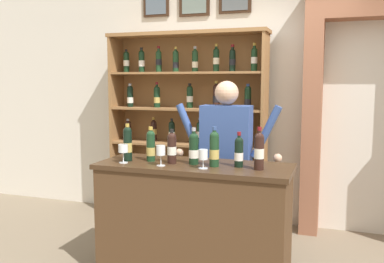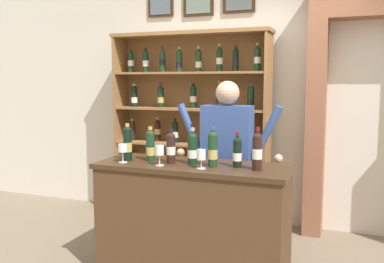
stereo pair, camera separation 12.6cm
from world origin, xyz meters
The scene contains 15 objects.
back_wall centered at (0.00, 1.68, 1.57)m, with size 12.00×0.19×3.15m.
wine_shelf centered at (-0.54, 1.34, 1.17)m, with size 1.85×0.36×2.19m.
archway_doorway centered at (1.42, 1.54, 1.48)m, with size 1.37×0.45×2.62m.
tasting_counter centered at (-0.01, 0.00, 0.49)m, with size 1.60×0.61×0.97m.
shopkeeper centered at (0.12, 0.55, 1.03)m, with size 1.03×0.22×1.65m.
tasting_bottle_rosso centered at (-0.59, -0.05, 1.12)m, with size 0.07×0.07×0.32m.
tasting_bottle_brunello centered at (-0.40, 0.00, 1.11)m, with size 0.07×0.07×0.29m.
tasting_bottle_chianti centered at (-0.19, -0.04, 1.10)m, with size 0.08×0.08×0.29m.
tasting_bottle_grappa centered at (-0.01, -0.01, 1.10)m, with size 0.08×0.08×0.30m.
tasting_bottle_super_tuscan centered at (0.17, -0.05, 1.12)m, with size 0.08×0.08×0.32m.
tasting_bottle_vin_santo centered at (0.36, 0.00, 1.09)m, with size 0.07×0.07×0.28m.
tasting_bottle_prosecco centered at (0.53, -0.05, 1.12)m, with size 0.08×0.08×0.33m.
wine_glass_right centered at (-0.24, -0.16, 1.09)m, with size 0.07×0.07×0.17m.
wine_glass_left centered at (0.11, -0.15, 1.08)m, with size 0.07×0.07×0.15m.
wine_glass_center centered at (-0.59, -0.15, 1.09)m, with size 0.08×0.08×0.16m.
Camera 2 is at (1.20, -3.19, 1.65)m, focal length 39.54 mm.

